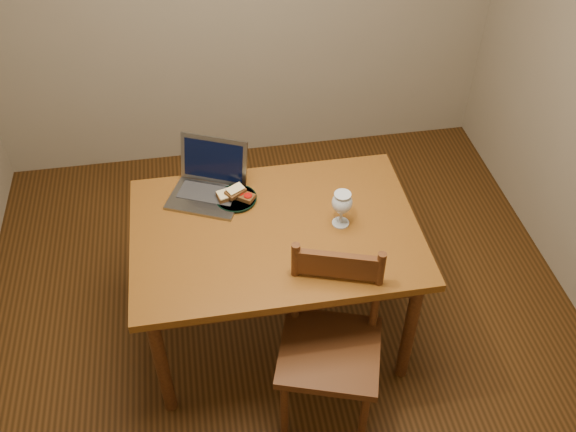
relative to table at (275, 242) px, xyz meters
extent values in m
cube|color=black|center=(0.03, -0.02, -0.66)|extent=(3.20, 3.20, 0.02)
cube|color=#542B0E|center=(0.00, 0.00, 0.07)|extent=(1.30, 0.90, 0.04)
cylinder|color=#361B0B|center=(-0.57, -0.37, -0.30)|extent=(0.06, 0.06, 0.70)
cylinder|color=#361B0B|center=(0.57, -0.37, -0.30)|extent=(0.06, 0.06, 0.70)
cylinder|color=#361B0B|center=(-0.57, 0.37, -0.30)|extent=(0.06, 0.06, 0.70)
cylinder|color=#361B0B|center=(0.57, 0.37, -0.30)|extent=(0.06, 0.06, 0.70)
cube|color=#361B0B|center=(0.16, -0.49, -0.21)|extent=(0.54, 0.52, 0.04)
cube|color=#361B0B|center=(0.21, -0.33, 0.17)|extent=(0.34, 0.14, 0.12)
cylinder|color=black|center=(-0.15, 0.22, 0.09)|extent=(0.20, 0.20, 0.02)
cube|color=slate|center=(-0.30, 0.25, 0.09)|extent=(0.40, 0.35, 0.02)
cube|color=slate|center=(-0.24, 0.39, 0.21)|extent=(0.33, 0.20, 0.23)
cube|color=black|center=(-0.24, 0.39, 0.21)|extent=(0.29, 0.16, 0.18)
camera|label=1|loc=(-0.28, -2.05, 2.12)|focal=40.00mm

